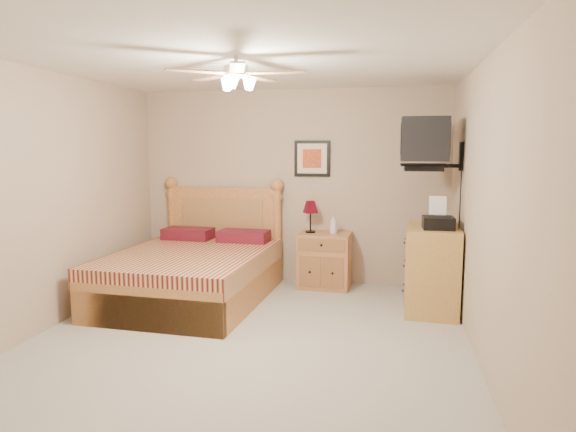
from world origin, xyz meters
TOP-DOWN VIEW (x-y plane):
  - floor at (0.00, 0.00)m, footprint 4.50×4.50m
  - ceiling at (0.00, 0.00)m, footprint 4.00×4.50m
  - wall_back at (0.00, 2.25)m, footprint 4.00×0.04m
  - wall_front at (0.00, -2.25)m, footprint 4.00×0.04m
  - wall_left at (-2.00, 0.00)m, footprint 0.04×4.50m
  - wall_right at (2.00, 0.00)m, footprint 0.04×4.50m
  - bed at (-0.97, 1.12)m, footprint 1.72×2.19m
  - nightstand at (0.47, 2.00)m, footprint 0.66×0.51m
  - table_lamp at (0.28, 2.02)m, footprint 0.27×0.27m
  - lotion_bottle at (0.58, 1.96)m, footprint 0.10×0.10m
  - framed_picture at (0.27, 2.23)m, footprint 0.46×0.04m
  - dresser at (1.73, 1.26)m, footprint 0.60×0.82m
  - fax_machine at (1.75, 1.13)m, footprint 0.32×0.34m
  - magazine_lower at (1.75, 1.49)m, footprint 0.24×0.29m
  - magazine_upper at (1.76, 1.48)m, footprint 0.23×0.28m
  - wall_tv at (1.75, 1.34)m, footprint 0.56×0.46m
  - ceiling_fan at (0.00, -0.20)m, footprint 1.14×1.14m

SIDE VIEW (x-z plane):
  - floor at x=0.00m, z-range 0.00..0.00m
  - nightstand at x=0.47m, z-range 0.00..0.69m
  - dresser at x=1.73m, z-range 0.00..0.93m
  - bed at x=-0.97m, z-range 0.00..1.37m
  - lotion_bottle at x=0.58m, z-range 0.69..0.94m
  - table_lamp at x=0.28m, z-range 0.69..1.10m
  - magazine_lower at x=1.75m, z-range 0.93..0.95m
  - magazine_upper at x=1.76m, z-range 0.95..0.97m
  - fax_machine at x=1.75m, z-range 0.93..1.26m
  - wall_back at x=0.00m, z-range 0.00..2.50m
  - wall_front at x=0.00m, z-range 0.00..2.50m
  - wall_left at x=-2.00m, z-range 0.00..2.50m
  - wall_right at x=2.00m, z-range 0.00..2.50m
  - framed_picture at x=0.27m, z-range 1.39..1.85m
  - wall_tv at x=1.75m, z-range 1.52..2.10m
  - ceiling_fan at x=0.00m, z-range 2.22..2.50m
  - ceiling at x=0.00m, z-range 2.48..2.52m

